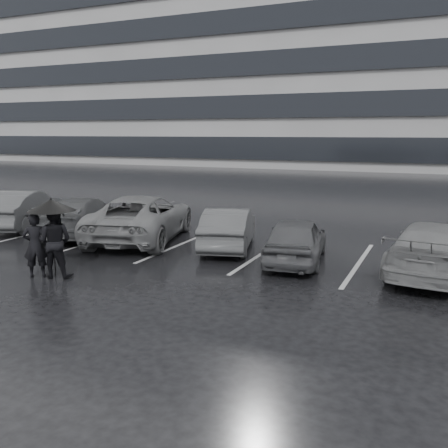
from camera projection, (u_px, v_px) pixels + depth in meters
ground at (207, 273)px, 12.72m from camera, size 160.00×160.00×0.00m
office_building at (216, 44)px, 62.05m from camera, size 61.00×26.00×29.00m
car_main at (296, 240)px, 13.67m from camera, size 2.03×3.87×1.26m
car_west_a at (229, 228)px, 15.30m from camera, size 2.35×4.06×1.26m
car_west_b at (142, 218)px, 16.50m from camera, size 3.78×5.84×1.50m
car_west_c at (83, 216)px, 17.34m from camera, size 3.09×4.86×1.31m
car_west_d at (22, 209)px, 18.62m from camera, size 2.87×4.55×1.42m
car_east at (435, 249)px, 12.43m from camera, size 2.41×4.81×1.34m
pedestrian_left at (35, 245)px, 12.22m from camera, size 0.70×0.65×1.60m
pedestrian_right at (55, 241)px, 12.21m from camera, size 1.02×0.89×1.79m
umbrella at (51, 205)px, 12.16m from camera, size 1.15×1.15×1.95m
stall_stripes at (219, 249)px, 15.29m from camera, size 19.72×5.00×0.00m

